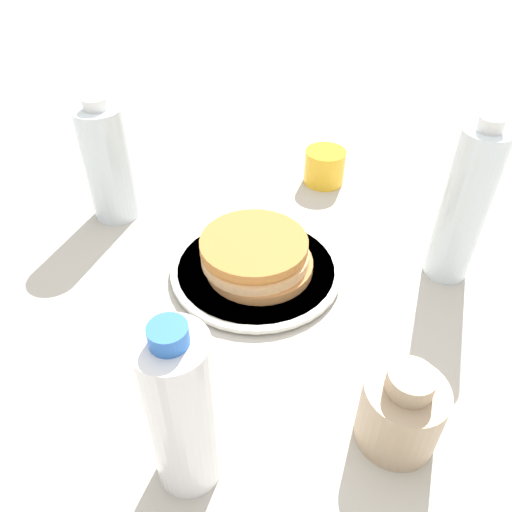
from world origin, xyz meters
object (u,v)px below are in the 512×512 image
object	(u,v)px
plate	(256,269)
water_bottle_near	(108,163)
water_bottle_far	(464,207)
juice_glass	(325,167)
water_bottle_mid	(181,412)
cream_jug	(401,411)
pancake_stack	(256,254)

from	to	relation	value
plate	water_bottle_near	bearing A→B (deg)	-56.13
water_bottle_near	water_bottle_far	world-z (taller)	water_bottle_far
water_bottle_far	juice_glass	bearing A→B (deg)	-81.85
plate	water_bottle_mid	bearing A→B (deg)	54.28
cream_jug	water_bottle_near	size ratio (longest dim) A/B	0.51
water_bottle_far	water_bottle_near	bearing A→B (deg)	-39.34
juice_glass	cream_jug	distance (m)	0.54
pancake_stack	water_bottle_near	world-z (taller)	water_bottle_near
pancake_stack	cream_jug	xyz separation A→B (m)	(-0.03, 0.31, 0.01)
water_bottle_near	water_bottle_mid	size ratio (longest dim) A/B	0.97
cream_jug	juice_glass	bearing A→B (deg)	-110.65
water_bottle_far	pancake_stack	bearing A→B (deg)	-22.50
pancake_stack	cream_jug	distance (m)	0.31
plate	juice_glass	size ratio (longest dim) A/B	3.39
water_bottle_near	water_bottle_mid	xyz separation A→B (m)	(0.02, 0.50, 0.00)
plate	water_bottle_mid	world-z (taller)	water_bottle_mid
water_bottle_mid	water_bottle_far	bearing A→B (deg)	-161.98
cream_jug	water_bottle_near	xyz separation A→B (m)	(0.20, -0.55, 0.05)
plate	water_bottle_far	xyz separation A→B (m)	(-0.27, 0.11, 0.11)
water_bottle_near	water_bottle_mid	bearing A→B (deg)	87.44
pancake_stack	water_bottle_far	size ratio (longest dim) A/B	0.69
juice_glass	cream_jug	world-z (taller)	cream_jug
cream_jug	water_bottle_far	distance (m)	0.32
plate	juice_glass	distance (m)	0.30
pancake_stack	juice_glass	bearing A→B (deg)	-139.33
pancake_stack	water_bottle_near	xyz separation A→B (m)	(0.16, -0.24, 0.06)
water_bottle_mid	cream_jug	bearing A→B (deg)	166.47
cream_jug	water_bottle_mid	world-z (taller)	water_bottle_mid
juice_glass	water_bottle_mid	size ratio (longest dim) A/B	0.35
juice_glass	water_bottle_far	world-z (taller)	water_bottle_far
water_bottle_mid	juice_glass	bearing A→B (deg)	-132.26
pancake_stack	plate	bearing A→B (deg)	73.68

